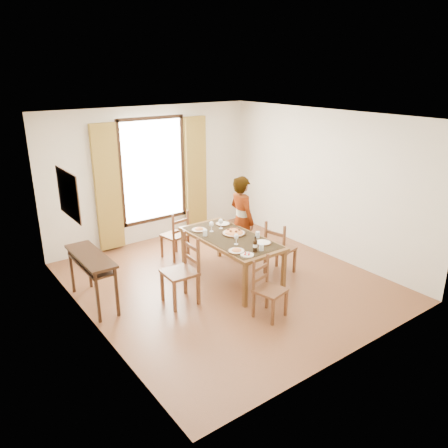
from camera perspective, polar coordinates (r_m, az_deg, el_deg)
ground at (r=7.37m, az=0.27°, el=-7.50°), size 5.00×5.00×0.00m
room_shell at (r=6.90m, az=-0.37°, el=4.35°), size 4.60×5.10×2.74m
console_table at (r=6.72m, az=-16.99°, el=-4.78°), size 0.38×1.20×0.80m
dining_table at (r=7.19m, az=0.88°, el=-2.17°), size 0.90×1.86×0.76m
chair_west at (r=6.58m, az=-5.52°, el=-6.32°), size 0.48×0.48×1.05m
chair_north at (r=8.15m, az=-6.32°, el=-1.59°), size 0.47×0.47×0.92m
chair_south at (r=6.27m, az=5.81°, el=-8.61°), size 0.46×0.46×0.87m
chair_east at (r=7.51m, az=7.24°, el=-3.35°), size 0.51×0.51×0.96m
man at (r=7.79m, az=2.33°, el=0.48°), size 0.61×0.42×1.62m
plate_sw at (r=6.59m, az=1.64°, el=-3.41°), size 0.27×0.27×0.05m
plate_se at (r=6.93m, az=5.10°, el=-2.31°), size 0.27×0.27×0.05m
plate_nw at (r=7.45m, az=-3.29°, el=-0.65°), size 0.27×0.27×0.05m
plate_ne at (r=7.73m, az=-0.16°, el=0.14°), size 0.27×0.27×0.05m
pasta_platter at (r=7.27m, az=1.29°, el=-0.94°), size 0.40×0.40×0.10m
caprese_plate at (r=6.47m, az=3.04°, el=-3.95°), size 0.20×0.20×0.04m
wine_glass_a at (r=6.83m, az=1.61°, el=-1.97°), size 0.08×0.08×0.18m
wine_glass_b at (r=7.50m, az=-0.42°, el=0.06°), size 0.08×0.08×0.18m
wine_glass_c at (r=7.37m, az=-1.65°, el=-0.31°), size 0.08×0.08×0.18m
tumbler_a at (r=7.14m, az=4.41°, el=-1.39°), size 0.07×0.07×0.10m
tumbler_b at (r=7.21m, az=-2.48°, el=-1.16°), size 0.07×0.07×0.10m
tumbler_c at (r=6.65m, az=4.92°, el=-3.05°), size 0.07×0.07×0.10m
wine_bottle at (r=6.57m, az=4.10°, el=-2.63°), size 0.07×0.07×0.25m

